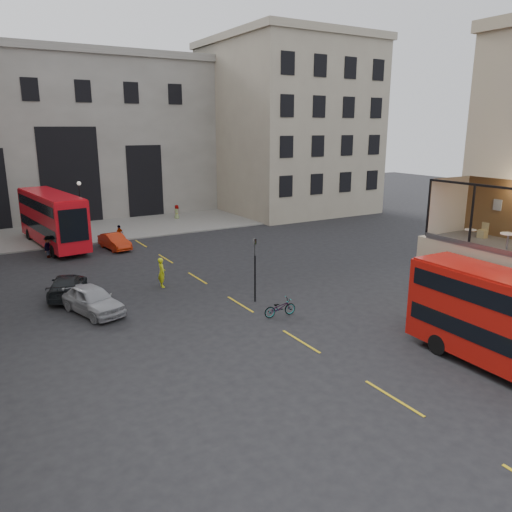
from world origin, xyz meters
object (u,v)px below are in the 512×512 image
car_a (92,300)px  cafe_chair_d (483,233)px  pedestrian_d (177,212)px  pedestrian_c (120,234)px  car_c (67,286)px  bicycle (280,308)px  traffic_light_near (255,262)px  pedestrian_b (48,247)px  street_lamp_b (82,214)px  cyclist (162,272)px  cafe_table_far (470,234)px  car_b (115,241)px  cafe_table_mid (508,240)px  bus_far (52,217)px

car_a → cafe_chair_d: (16.72, -11.75, 4.06)m
car_a → pedestrian_d: bearing=41.9°
car_a → pedestrian_c: pedestrian_c is taller
car_c → bicycle: (9.25, -9.34, -0.19)m
traffic_light_near → car_a: (-8.65, 3.00, -1.65)m
pedestrian_c → cafe_chair_d: 30.14m
car_c → pedestrian_b: 10.44m
car_c → pedestrian_c: pedestrian_c is taller
street_lamp_b → pedestrian_d: 12.64m
cyclist → cafe_table_far: bearing=-138.5°
car_a → cafe_table_far: (15.15, -12.16, 4.27)m
bicycle → cafe_table_far: cafe_table_far is taller
car_b → car_c: bearing=-127.2°
cafe_chair_d → pedestrian_d: bearing=92.9°
street_lamp_b → pedestrian_d: (11.26, 5.51, -1.59)m
cafe_chair_d → pedestrian_b: bearing=123.0°
car_b → pedestrian_b: (-5.22, -0.17, 0.21)m
street_lamp_b → car_c: size_ratio=1.14×
cafe_table_mid → car_c: bearing=131.4°
traffic_light_near → pedestrian_c: (-2.51, 19.18, -1.61)m
cafe_table_mid → pedestrian_d: bearing=90.2°
car_a → car_b: bearing=53.3°
street_lamp_b → pedestrian_d: bearing=26.1°
bus_far → car_c: (-1.63, -14.28, -1.90)m
bus_far → car_c: bearing=-96.5°
car_b → cafe_table_mid: size_ratio=4.69×
traffic_light_near → street_lamp_b: size_ratio=0.71×
street_lamp_b → pedestrian_b: (-3.71, -4.95, -1.53)m
bicycle → cafe_chair_d: size_ratio=2.44×
car_a → bicycle: size_ratio=2.44×
cafe_chair_d → cyclist: bearing=129.7°
cyclist → cafe_table_mid: bearing=-142.1°
street_lamp_b → pedestrian_b: 6.37m
traffic_light_near → car_b: 17.66m
cyclist → pedestrian_c: 13.78m
car_a → cyclist: bearing=9.7°
cafe_chair_d → bicycle: bearing=143.2°
street_lamp_b → car_b: 5.30m
traffic_light_near → pedestrian_b: (-8.71, 17.05, -1.56)m
car_c → pedestrian_d: (15.54, 20.88, 0.13)m
cafe_chair_d → car_c: bearing=138.4°
traffic_light_near → car_b: size_ratio=0.95×
cafe_table_mid → cafe_table_far: (0.10, 1.98, -0.12)m
car_a → pedestrian_d: 28.69m
cafe_table_far → cyclist: bearing=124.9°
car_c → pedestrian_c: bearing=-99.8°
car_b → bus_far: bearing=129.9°
traffic_light_near → car_b: bearing=101.5°
bicycle → cyclist: 8.96m
cafe_table_mid → cafe_chair_d: bearing=55.1°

